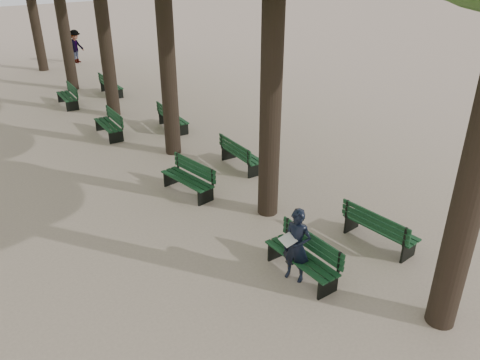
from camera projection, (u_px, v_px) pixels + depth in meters
ground at (305, 295)px, 9.32m from camera, size 120.00×120.00×0.00m
bench_left_0 at (301, 265)px, 9.78m from camera, size 0.61×1.81×0.92m
bench_left_1 at (188, 185)px, 13.10m from camera, size 0.78×1.86×0.92m
bench_left_2 at (109, 129)px, 17.15m from camera, size 0.70×1.84×0.92m
bench_left_3 at (68, 100)px, 20.45m from camera, size 0.72×1.84×0.92m
bench_right_0 at (379, 234)px, 10.84m from camera, size 0.66×1.83×0.92m
bench_right_1 at (242, 159)px, 14.68m from camera, size 0.71×1.84×0.92m
bench_right_2 at (173, 122)px, 17.81m from camera, size 0.75×1.85×0.92m
bench_right_3 at (112, 89)px, 22.06m from camera, size 0.66×1.83×0.92m
man_with_map at (297, 246)px, 9.46m from camera, size 0.71×0.73×1.63m
pedestrian_b at (76, 46)px, 28.03m from camera, size 1.25×1.01×1.92m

